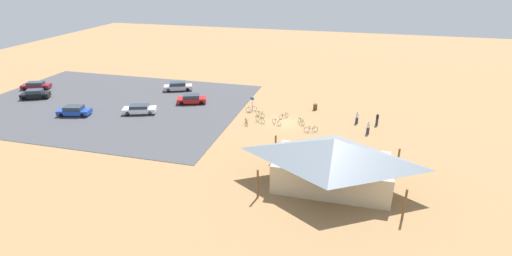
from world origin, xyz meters
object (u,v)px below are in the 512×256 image
(bicycle_red_mid_cluster, at_px, (246,122))
(car_blue_back_corner, at_px, (74,111))
(lot_sign, at_px, (252,102))
(bicycle_green_near_porch, at_px, (301,122))
(trash_bin, at_px, (315,107))
(visitor_by_pavilion, at_px, (368,127))
(bicycle_yellow_trailside, at_px, (260,120))
(car_red_far_end, at_px, (192,99))
(car_silver_front_row, at_px, (178,86))
(car_white_end_stall, at_px, (140,109))
(car_maroon_mid_lot, at_px, (36,85))
(bicycle_teal_yard_left, at_px, (260,114))
(bike_pavilion, at_px, (333,160))
(car_black_aisle_side, at_px, (35,94))
(bicycle_blue_yard_center, at_px, (311,129))
(bicycle_white_front_row, at_px, (251,109))
(visitor_crossing_yard, at_px, (377,119))
(visitor_near_lot, at_px, (357,117))
(bicycle_black_edge_south, at_px, (284,116))
(bicycle_orange_lone_east, at_px, (277,122))

(bicycle_red_mid_cluster, relative_size, car_blue_back_corner, 0.32)
(lot_sign, xyz_separation_m, bicycle_green_near_porch, (-7.91, 3.43, -1.01))
(trash_bin, height_order, bicycle_red_mid_cluster, trash_bin)
(lot_sign, xyz_separation_m, visitor_by_pavilion, (-16.74, 4.43, -0.49))
(bicycle_yellow_trailside, relative_size, car_red_far_end, 0.32)
(car_red_far_end, relative_size, car_blue_back_corner, 1.00)
(car_blue_back_corner, bearing_deg, car_silver_front_row, -122.45)
(car_white_end_stall, bearing_deg, bicycle_yellow_trailside, -175.84)
(car_maroon_mid_lot, bearing_deg, bicycle_green_near_porch, 175.18)
(car_red_far_end, distance_m, car_white_end_stall, 8.29)
(bicycle_teal_yard_left, relative_size, car_silver_front_row, 0.30)
(car_silver_front_row, bearing_deg, bike_pavilion, 138.87)
(trash_bin, height_order, car_black_aisle_side, car_black_aisle_side)
(bicycle_teal_yard_left, bearing_deg, bike_pavilion, 124.92)
(bicycle_green_near_porch, bearing_deg, bicycle_blue_yard_center, 125.01)
(bicycle_white_front_row, height_order, bicycle_red_mid_cluster, bicycle_white_front_row)
(trash_bin, height_order, visitor_crossing_yard, visitor_crossing_yard)
(bicycle_yellow_trailside, bearing_deg, bicycle_green_near_porch, -171.98)
(bike_pavilion, distance_m, car_silver_front_row, 37.42)
(car_maroon_mid_lot, bearing_deg, car_black_aisle_side, 131.68)
(bicycle_green_near_porch, xyz_separation_m, bicycle_white_front_row, (7.94, -3.02, -0.01))
(bike_pavilion, height_order, bicycle_yellow_trailside, bike_pavilion)
(bike_pavilion, distance_m, bicycle_green_near_porch, 16.04)
(bike_pavilion, xyz_separation_m, bicycle_yellow_trailside, (10.83, -14.18, -2.46))
(trash_bin, bearing_deg, visitor_near_lot, 147.88)
(car_red_far_end, xyz_separation_m, car_black_aisle_side, (25.62, 4.34, 0.02))
(car_red_far_end, relative_size, car_white_end_stall, 0.96)
(bicycle_black_edge_south, bearing_deg, visitor_near_lot, -175.28)
(bicycle_white_front_row, relative_size, bicycle_red_mid_cluster, 0.95)
(bicycle_yellow_trailside, height_order, car_maroon_mid_lot, car_maroon_mid_lot)
(lot_sign, distance_m, car_black_aisle_side, 35.89)
(car_red_far_end, distance_m, car_silver_front_row, 7.44)
(bicycle_blue_yard_center, bearing_deg, car_white_end_stall, -0.56)
(lot_sign, bearing_deg, bicycle_yellow_trailside, 118.48)
(bicycle_blue_yard_center, xyz_separation_m, visitor_by_pavilion, (-7.20, -1.34, 0.52))
(bicycle_teal_yard_left, height_order, car_blue_back_corner, car_blue_back_corner)
(visitor_near_lot, bearing_deg, bicycle_black_edge_south, 4.72)
(lot_sign, height_order, bicycle_blue_yard_center, lot_sign)
(car_blue_back_corner, bearing_deg, bicycle_red_mid_cluster, -172.86)
(bicycle_black_edge_south, bearing_deg, car_black_aisle_side, 2.53)
(car_white_end_stall, height_order, visitor_crossing_yard, visitor_crossing_yard)
(bicycle_black_edge_south, xyz_separation_m, bicycle_orange_lone_east, (0.49, 2.52, 0.02))
(bicycle_black_edge_south, xyz_separation_m, car_black_aisle_side, (40.87, 1.81, 0.43))
(bike_pavilion, height_order, lot_sign, bike_pavilion)
(bicycle_orange_lone_east, bearing_deg, bicycle_red_mid_cluster, 13.99)
(bicycle_teal_yard_left, relative_size, visitor_near_lot, 0.88)
(car_maroon_mid_lot, xyz_separation_m, car_white_end_stall, (-23.87, 6.09, 0.02))
(bicycle_white_front_row, relative_size, car_black_aisle_side, 0.32)
(bicycle_teal_yard_left, relative_size, visitor_by_pavilion, 0.87)
(bicycle_orange_lone_east, relative_size, car_red_far_end, 0.31)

